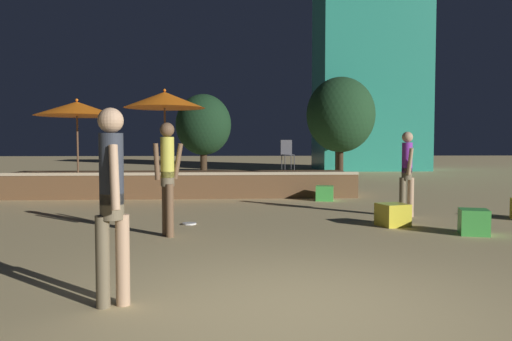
% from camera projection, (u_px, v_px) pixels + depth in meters
% --- Properties ---
extents(ground_plane, '(120.00, 120.00, 0.00)m').
position_uv_depth(ground_plane, '(303.00, 310.00, 4.54)').
color(ground_plane, tan).
extents(wooden_deck, '(10.15, 2.63, 0.74)m').
position_uv_depth(wooden_deck, '(180.00, 184.00, 14.93)').
color(wooden_deck, brown).
rests_on(wooden_deck, ground).
extents(patio_umbrella_0, '(2.23, 2.23, 2.74)m').
position_uv_depth(patio_umbrella_0, '(77.00, 109.00, 13.42)').
color(patio_umbrella_0, brown).
rests_on(patio_umbrella_0, ground).
extents(patio_umbrella_1, '(2.18, 2.18, 3.00)m').
position_uv_depth(patio_umbrella_1, '(165.00, 100.00, 13.48)').
color(patio_umbrella_1, brown).
rests_on(patio_umbrella_1, ground).
extents(cube_seat_0, '(0.56, 0.56, 0.43)m').
position_uv_depth(cube_seat_0, '(474.00, 222.00, 8.31)').
color(cube_seat_0, '#4CC651').
rests_on(cube_seat_0, ground).
extents(cube_seat_1, '(0.55, 0.55, 0.40)m').
position_uv_depth(cube_seat_1, '(325.00, 193.00, 13.34)').
color(cube_seat_1, '#4CC651').
rests_on(cube_seat_1, ground).
extents(cube_seat_3, '(0.60, 0.60, 0.41)m').
position_uv_depth(cube_seat_3, '(393.00, 215.00, 9.19)').
color(cube_seat_3, yellow).
rests_on(cube_seat_3, ground).
extents(person_0, '(0.49, 0.30, 1.86)m').
position_uv_depth(person_0, '(167.00, 173.00, 8.14)').
color(person_0, brown).
rests_on(person_0, ground).
extents(person_1, '(0.30, 0.50, 1.84)m').
position_uv_depth(person_1, '(112.00, 197.00, 4.59)').
color(person_1, tan).
rests_on(person_1, ground).
extents(person_2, '(0.30, 0.54, 1.77)m').
position_uv_depth(person_2, '(407.00, 170.00, 10.31)').
color(person_2, tan).
rests_on(person_2, ground).
extents(bistro_chair_0, '(0.41, 0.41, 0.90)m').
position_uv_depth(bistro_chair_0, '(116.00, 152.00, 15.34)').
color(bistro_chair_0, '#1E4C47').
rests_on(bistro_chair_0, wooden_deck).
extents(bistro_chair_1, '(0.41, 0.42, 0.90)m').
position_uv_depth(bistro_chair_1, '(287.00, 152.00, 15.16)').
color(bistro_chair_1, '#47474C').
rests_on(bistro_chair_1, wooden_deck).
extents(frisbee_disc, '(0.26, 0.26, 0.03)m').
position_uv_depth(frisbee_disc, '(189.00, 224.00, 9.37)').
color(frisbee_disc, white).
rests_on(frisbee_disc, ground).
extents(background_tree_0, '(2.27, 2.27, 3.56)m').
position_uv_depth(background_tree_0, '(203.00, 125.00, 20.46)').
color(background_tree_0, '#3D2B1C').
rests_on(background_tree_0, ground).
extents(background_tree_1, '(3.10, 3.10, 4.96)m').
position_uv_depth(background_tree_1, '(338.00, 111.00, 26.18)').
color(background_tree_1, '#3D2B1C').
rests_on(background_tree_1, ground).
extents(background_tree_2, '(3.09, 3.09, 4.54)m').
position_uv_depth(background_tree_2, '(341.00, 115.00, 22.54)').
color(background_tree_2, '#3D2B1C').
rests_on(background_tree_2, ground).
extents(distant_building, '(6.11, 4.14, 11.08)m').
position_uv_depth(distant_building, '(370.00, 75.00, 29.20)').
color(distant_building, teal).
rests_on(distant_building, ground).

